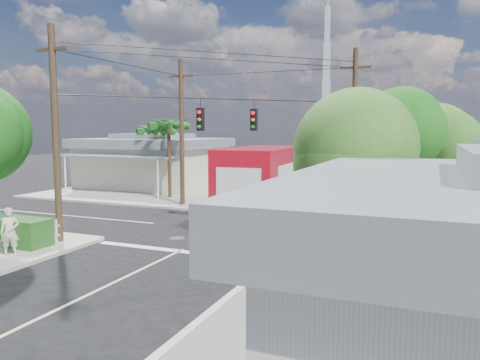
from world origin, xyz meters
The scene contains 17 objects.
ground centered at (0.00, 0.00, 0.00)m, with size 120.00×120.00×0.00m, color black.
sidewalk_ne centered at (10.88, 10.88, 0.07)m, with size 14.12×14.12×0.14m.
sidewalk_nw centered at (-10.88, 10.88, 0.07)m, with size 14.12×14.12×0.14m.
road_markings centered at (0.00, -1.47, 0.01)m, with size 32.00×32.00×0.01m.
building_nw centered at (-12.00, 12.46, 2.22)m, with size 10.80×10.20×4.30m.
radio_tower centered at (0.50, 20.00, 5.64)m, with size 0.80×0.80×17.00m.
tree_ne_front centered at (7.21, 6.76, 4.77)m, with size 4.21×4.14×6.66m.
tree_ne_back centered at (9.81, 8.96, 4.19)m, with size 3.77×3.66×5.82m.
tree_se centered at (7.01, -7.24, 4.04)m, with size 3.67×3.54×5.62m.
palm_nw_front centered at (-7.50, 7.50, 5.04)m, with size 3.01×3.08×5.59m.
palm_nw_back centered at (-9.50, 9.00, 4.67)m, with size 3.01×3.08×5.19m.
utility_poles centered at (-1.58, 1.60, 4.67)m, with size 12.00×10.68×9.00m.
picket_fence centered at (-7.80, -5.60, 0.68)m, with size 5.94×0.06×1.00m.
vending_boxes centered at (6.50, 6.20, 0.69)m, with size 1.90×0.50×1.10m.
delivery_truck centered at (1.37, 2.09, 1.99)m, with size 3.30×9.17×3.91m.
parked_car centered at (11.10, 2.15, 0.84)m, with size 2.81×6.08×1.69m, color silver.
pedestrian centered at (-5.23, -7.66, 1.04)m, with size 0.66×0.43×1.79m, color beige.
Camera 1 is at (9.12, -20.07, 4.81)m, focal length 35.00 mm.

